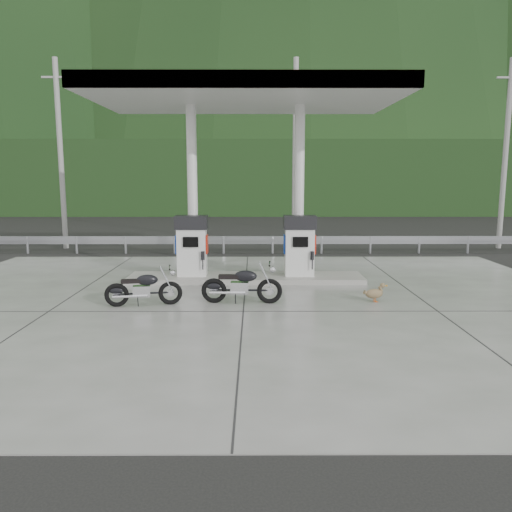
{
  "coord_description": "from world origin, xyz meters",
  "views": [
    {
      "loc": [
        0.25,
        -12.17,
        3.09
      ],
      "look_at": [
        0.3,
        1.0,
        1.0
      ],
      "focal_mm": 35.0,
      "sensor_mm": 36.0,
      "label": 1
    }
  ],
  "objects_px": {
    "duck": "(374,294)",
    "motorcycle_left": "(144,289)",
    "gas_pump_right": "(300,246)",
    "motorcycle_right": "(242,285)",
    "gas_pump_left": "(192,246)"
  },
  "relations": [
    {
      "from": "gas_pump_right",
      "to": "motorcycle_right",
      "type": "xyz_separation_m",
      "value": [
        -1.66,
        -2.71,
        -0.61
      ]
    },
    {
      "from": "motorcycle_left",
      "to": "motorcycle_right",
      "type": "xyz_separation_m",
      "value": [
        2.36,
        0.23,
        0.03
      ]
    },
    {
      "from": "motorcycle_left",
      "to": "duck",
      "type": "bearing_deg",
      "value": -6.08
    },
    {
      "from": "duck",
      "to": "motorcycle_left",
      "type": "bearing_deg",
      "value": 170.93
    },
    {
      "from": "gas_pump_right",
      "to": "motorcycle_right",
      "type": "distance_m",
      "value": 3.23
    },
    {
      "from": "gas_pump_right",
      "to": "motorcycle_right",
      "type": "height_order",
      "value": "gas_pump_right"
    },
    {
      "from": "gas_pump_left",
      "to": "motorcycle_left",
      "type": "xyz_separation_m",
      "value": [
        -0.81,
        -2.93,
        -0.64
      ]
    },
    {
      "from": "gas_pump_left",
      "to": "gas_pump_right",
      "type": "bearing_deg",
      "value": 0.0
    },
    {
      "from": "gas_pump_left",
      "to": "gas_pump_right",
      "type": "xyz_separation_m",
      "value": [
        3.2,
        0.0,
        0.0
      ]
    },
    {
      "from": "gas_pump_left",
      "to": "duck",
      "type": "xyz_separation_m",
      "value": [
        4.83,
        -2.61,
        -0.85
      ]
    },
    {
      "from": "gas_pump_left",
      "to": "motorcycle_left",
      "type": "bearing_deg",
      "value": -105.51
    },
    {
      "from": "motorcycle_left",
      "to": "duck",
      "type": "height_order",
      "value": "motorcycle_left"
    },
    {
      "from": "motorcycle_right",
      "to": "duck",
      "type": "distance_m",
      "value": 3.3
    },
    {
      "from": "gas_pump_right",
      "to": "motorcycle_right",
      "type": "relative_size",
      "value": 0.97
    },
    {
      "from": "gas_pump_left",
      "to": "duck",
      "type": "relative_size",
      "value": 3.22
    }
  ]
}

